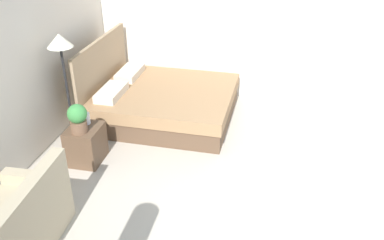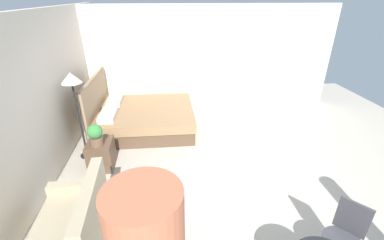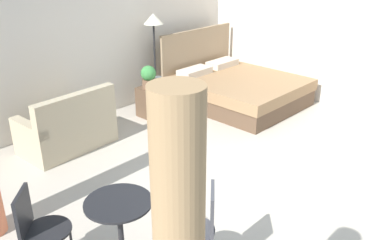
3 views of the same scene
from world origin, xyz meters
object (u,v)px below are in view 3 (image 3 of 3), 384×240
bed (236,88)px  cafe_chair_near_window (37,225)px  cafe_chair_near_couch (201,224)px  floor_lamp (154,27)px  couch (68,129)px  potted_plant (148,77)px  balcony_table (120,224)px  vase (158,81)px  nightstand (154,101)px

bed → cafe_chair_near_window: 4.82m
cafe_chair_near_window → cafe_chair_near_couch: (0.95, -1.03, 0.01)m
floor_lamp → couch: bearing=-169.1°
potted_plant → balcony_table: (-2.58, -2.50, -0.21)m
vase → cafe_chair_near_couch: cafe_chair_near_couch is taller
nightstand → balcony_table: size_ratio=0.70×
bed → balcony_table: bearing=-155.7°
vase → cafe_chair_near_couch: bearing=-127.5°
potted_plant → cafe_chair_near_couch: potted_plant is taller
floor_lamp → cafe_chair_near_couch: floor_lamp is taller
couch → balcony_table: size_ratio=1.76×
potted_plant → vase: size_ratio=2.59×
couch → potted_plant: 1.63m
bed → floor_lamp: floor_lamp is taller
couch → bed: bearing=-11.3°
balcony_table → cafe_chair_near_couch: size_ratio=0.83×
floor_lamp → balcony_table: bearing=-136.9°
bed → nightstand: bed is taller
potted_plant → bed: bearing=-22.9°
nightstand → cafe_chair_near_window: bearing=-147.7°
bed → cafe_chair_near_couch: 4.39m
bed → vase: bed is taller
couch → nightstand: size_ratio=2.52×
floor_lamp → nightstand: bearing=-135.9°
potted_plant → balcony_table: size_ratio=0.54×
cafe_chair_near_couch → balcony_table: bearing=129.8°
bed → balcony_table: size_ratio=2.99×
floor_lamp → cafe_chair_near_couch: (-2.62, -3.41, -0.88)m
cafe_chair_near_couch → bed: bearing=33.2°
cafe_chair_near_window → bed: bearing=16.5°
cafe_chair_near_window → cafe_chair_near_couch: 1.40m
nightstand → vase: size_ratio=3.38×
nightstand → potted_plant: bearing=176.1°
vase → cafe_chair_near_window: bearing=-148.4°
bed → cafe_chair_near_window: bearing=-163.5°
nightstand → balcony_table: 3.67m
couch → floor_lamp: size_ratio=0.78×
nightstand → potted_plant: (-0.10, 0.01, 0.46)m
vase → floor_lamp: bearing=53.0°
bed → nightstand: bearing=155.9°
potted_plant → cafe_chair_near_window: potted_plant is taller
bed → vase: bearing=153.3°
nightstand → couch: bearing=-179.3°
potted_plant → balcony_table: bearing=-135.8°
vase → nightstand: bearing=-170.1°
couch → cafe_chair_near_couch: 3.08m
bed → nightstand: (-1.44, 0.64, -0.02)m
bed → couch: 3.17m
cafe_chair_near_couch → vase: bearing=52.5°
bed → couch: bearing=168.7°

